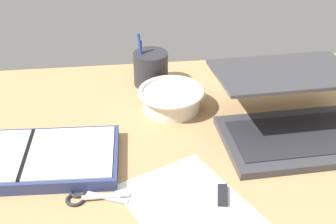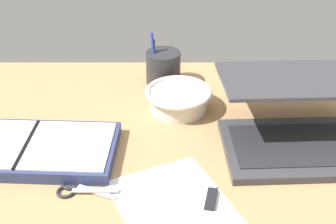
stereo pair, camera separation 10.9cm
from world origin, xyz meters
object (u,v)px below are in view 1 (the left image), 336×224
Objects in this scene: pen_cup at (151,68)px; scissors at (84,196)px; planner at (27,159)px; laptop at (292,115)px; bowl at (171,98)px.

pen_cup is 50.33cm from scissors.
scissors is (12.59, -12.23, -1.17)cm from planner.
pen_cup is at bearing 133.54° from laptop.
planner is at bearing -178.14° from laptop.
scissors is at bearing -163.38° from laptop.
laptop is at bearing 31.33° from scissors.
laptop is at bearing -29.28° from bowl.
pen_cup reaches higher than scissors.
laptop reaches higher than bowl.
pen_cup is (-4.12, 14.76, 1.60)cm from bowl.
planner is 3.19× the size of scissors.
pen_cup reaches higher than laptop.
bowl is 0.43× the size of planner.
pen_cup is 1.19× the size of scissors.
scissors is (-21.89, -32.11, -2.93)cm from bowl.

